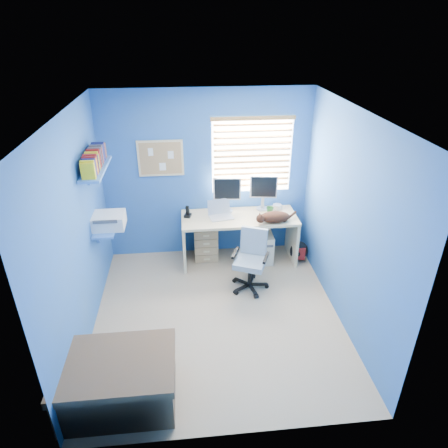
{
  "coord_description": "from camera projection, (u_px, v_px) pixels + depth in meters",
  "views": [
    {
      "loc": [
        -0.32,
        -3.87,
        3.34
      ],
      "look_at": [
        0.15,
        0.65,
        0.95
      ],
      "focal_mm": 32.0,
      "sensor_mm": 36.0,
      "label": 1
    }
  ],
  "objects": [
    {
      "name": "mug",
      "position": [
        270.0,
        210.0,
        5.86
      ],
      "size": [
        0.1,
        0.09,
        0.1
      ],
      "primitive_type": "imported",
      "color": "#2D7030",
      "rests_on": "desk"
    },
    {
      "name": "cd_spindle",
      "position": [
        277.0,
        207.0,
        6.01
      ],
      "size": [
        0.13,
        0.13,
        0.07
      ],
      "primitive_type": "cylinder",
      "color": "silver",
      "rests_on": "desk"
    },
    {
      "name": "office_chair",
      "position": [
        251.0,
        267.0,
        5.39
      ],
      "size": [
        0.63,
        0.63,
        0.83
      ],
      "color": "black",
      "rests_on": "floor"
    },
    {
      "name": "floor",
      "position": [
        217.0,
        316.0,
        4.99
      ],
      "size": [
        3.0,
        3.2,
        0.0
      ],
      "primitive_type": "cube",
      "color": "tan",
      "rests_on": "ground"
    },
    {
      "name": "tower_pc",
      "position": [
        265.0,
        246.0,
        6.05
      ],
      "size": [
        0.2,
        0.44,
        0.45
      ],
      "primitive_type": "cube",
      "rotation": [
        0.0,
        0.0,
        -0.02
      ],
      "color": "beige",
      "rests_on": "floor"
    },
    {
      "name": "wall_back",
      "position": [
        207.0,
        176.0,
        5.82
      ],
      "size": [
        3.0,
        0.01,
        2.5
      ],
      "primitive_type": "cube",
      "color": "#3765A0",
      "rests_on": "ground"
    },
    {
      "name": "phone",
      "position": [
        188.0,
        211.0,
        5.75
      ],
      "size": [
        0.12,
        0.13,
        0.17
      ],
      "primitive_type": "cube",
      "rotation": [
        0.0,
        0.0,
        -0.3
      ],
      "color": "black",
      "rests_on": "desk"
    },
    {
      "name": "backpack",
      "position": [
        299.0,
        251.0,
        6.06
      ],
      "size": [
        0.32,
        0.27,
        0.32
      ],
      "primitive_type": "ellipsoid",
      "rotation": [
        0.0,
        0.0,
        -0.26
      ],
      "color": "black",
      "rests_on": "floor"
    },
    {
      "name": "monitor_left",
      "position": [
        227.0,
        195.0,
        5.82
      ],
      "size": [
        0.41,
        0.16,
        0.54
      ],
      "primitive_type": "cube",
      "rotation": [
        0.0,
        0.0,
        -0.1
      ],
      "color": "silver",
      "rests_on": "desk"
    },
    {
      "name": "wall_left",
      "position": [
        77.0,
        235.0,
        4.27
      ],
      "size": [
        0.01,
        3.2,
        2.5
      ],
      "primitive_type": "cube",
      "color": "#3765A0",
      "rests_on": "ground"
    },
    {
      "name": "drawer_boxes",
      "position": [
        206.0,
        243.0,
        6.05
      ],
      "size": [
        0.35,
        0.28,
        0.54
      ],
      "primitive_type": "cube",
      "color": "tan",
      "rests_on": "floor"
    },
    {
      "name": "wall_front",
      "position": [
        235.0,
        328.0,
        3.0
      ],
      "size": [
        3.0,
        0.01,
        2.5
      ],
      "primitive_type": "cube",
      "color": "#3765A0",
      "rests_on": "ground"
    },
    {
      "name": "yellow_book",
      "position": [
        258.0,
        260.0,
        5.91
      ],
      "size": [
        0.03,
        0.17,
        0.24
      ],
      "primitive_type": "cube",
      "color": "yellow",
      "rests_on": "floor"
    },
    {
      "name": "wall_shelves",
      "position": [
        101.0,
        191.0,
        4.86
      ],
      "size": [
        0.42,
        0.9,
        1.05
      ],
      "color": "#437CCF",
      "rests_on": "ground"
    },
    {
      "name": "laptop",
      "position": [
        221.0,
        211.0,
        5.71
      ],
      "size": [
        0.37,
        0.32,
        0.22
      ],
      "primitive_type": "cube",
      "rotation": [
        0.0,
        0.0,
        0.19
      ],
      "color": "silver",
      "rests_on": "desk"
    },
    {
      "name": "desk",
      "position": [
        239.0,
        239.0,
        5.96
      ],
      "size": [
        1.67,
        0.65,
        0.74
      ],
      "primitive_type": "cube",
      "color": "tan",
      "rests_on": "floor"
    },
    {
      "name": "bed_corner",
      "position": [
        118.0,
        381.0,
        3.79
      ],
      "size": [
        1.05,
        0.75,
        0.5
      ],
      "primitive_type": "cube",
      "color": "brown",
      "rests_on": "floor"
    },
    {
      "name": "monitor_right",
      "position": [
        263.0,
        193.0,
        5.89
      ],
      "size": [
        0.41,
        0.17,
        0.54
      ],
      "primitive_type": "cube",
      "rotation": [
        0.0,
        0.0,
        -0.14
      ],
      "color": "silver",
      "rests_on": "desk"
    },
    {
      "name": "window_blinds",
      "position": [
        252.0,
        156.0,
        5.71
      ],
      "size": [
        1.15,
        0.05,
        1.1
      ],
      "color": "white",
      "rests_on": "ground"
    },
    {
      "name": "wall_right",
      "position": [
        348.0,
        221.0,
        4.54
      ],
      "size": [
        0.01,
        3.2,
        2.5
      ],
      "primitive_type": "cube",
      "color": "#3765A0",
      "rests_on": "ground"
    },
    {
      "name": "ceiling",
      "position": [
        215.0,
        113.0,
        3.83
      ],
      "size": [
        3.0,
        3.2,
        0.0
      ],
      "primitive_type": "cube",
      "color": "white",
      "rests_on": "wall_back"
    },
    {
      "name": "cat",
      "position": [
        275.0,
        217.0,
        5.61
      ],
      "size": [
        0.47,
        0.32,
        0.15
      ],
      "primitive_type": "ellipsoid",
      "rotation": [
        0.0,
        0.0,
        0.24
      ],
      "color": "black",
      "rests_on": "desk"
    },
    {
      "name": "corkboard",
      "position": [
        161.0,
        158.0,
        5.6
      ],
      "size": [
        0.64,
        0.02,
        0.52
      ],
      "color": "tan",
      "rests_on": "ground"
    }
  ]
}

